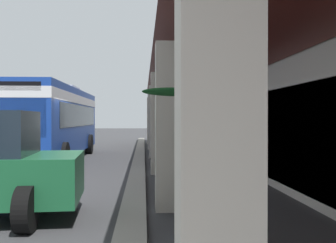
% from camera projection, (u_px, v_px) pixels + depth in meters
% --- Properties ---
extents(ground, '(120.00, 120.00, 0.00)m').
position_uv_depth(ground, '(273.00, 170.00, 14.50)').
color(ground, '#38383A').
extents(curb_strip, '(38.27, 0.50, 0.12)m').
position_uv_depth(curb_strip, '(139.00, 163.00, 16.05)').
color(curb_strip, '#9E998E').
rests_on(curb_strip, ground).
extents(transit_bus, '(11.21, 2.85, 3.34)m').
position_uv_depth(transit_bus, '(51.00, 118.00, 17.85)').
color(transit_bus, '#193D9E').
rests_on(transit_bus, ground).
extents(potted_palm, '(1.76, 1.74, 2.29)m').
position_uv_depth(potted_palm, '(210.00, 206.00, 5.82)').
color(potted_palm, gray).
rests_on(potted_palm, ground).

